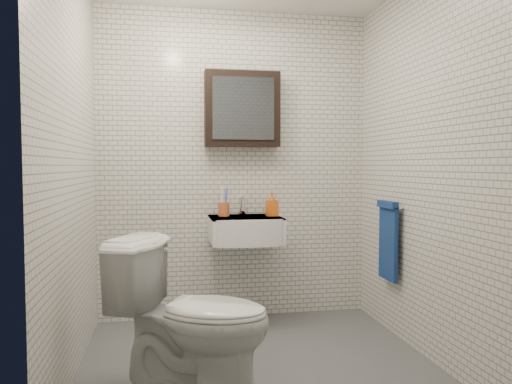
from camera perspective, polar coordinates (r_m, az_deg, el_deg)
The scene contains 9 objects.
ground at distance 3.34m, azimuth 0.09°, elevation -18.82°, with size 2.20×2.00×0.01m, color #52565B.
room_shell at distance 3.11m, azimuth 0.09°, elevation 7.06°, with size 2.22×2.02×2.51m.
washbasin at distance 3.86m, azimuth -1.14°, elevation -4.29°, with size 0.55×0.50×0.20m.
faucet at distance 4.04m, azimuth -1.58°, elevation -1.67°, with size 0.06×0.20×0.15m.
mirror_cabinet at distance 4.05m, azimuth -1.59°, elevation 9.43°, with size 0.60×0.15×0.60m.
towel_rail at distance 3.79m, azimuth 14.88°, elevation -5.01°, with size 0.09×0.30×0.58m.
toothbrush_cup at distance 3.94m, azimuth -3.70°, elevation -1.88°, with size 0.12×0.12×0.24m.
soap_bottle at distance 3.93m, azimuth 1.83°, elevation -1.42°, with size 0.08×0.09×0.19m, color #DA4B16.
toilet at distance 2.79m, azimuth -7.22°, elevation -14.05°, with size 0.48×0.84×0.86m, color white.
Camera 1 is at (-0.55, -3.05, 1.25)m, focal length 35.00 mm.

